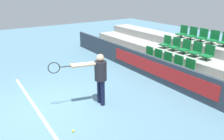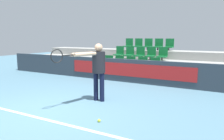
{
  "view_description": "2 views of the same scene",
  "coord_description": "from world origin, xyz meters",
  "px_view_note": "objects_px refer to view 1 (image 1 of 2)",
  "views": [
    {
      "loc": [
        5.7,
        -1.68,
        3.31
      ],
      "look_at": [
        -0.19,
        2.28,
        0.66
      ],
      "focal_mm": 35.0,
      "sensor_mm": 36.0,
      "label": 1
    },
    {
      "loc": [
        3.76,
        -3.62,
        1.76
      ],
      "look_at": [
        0.51,
        2.26,
        0.73
      ],
      "focal_mm": 35.0,
      "sensor_mm": 36.0,
      "label": 2
    }
  ],
  "objects_px": {
    "stadium_chair_9": "(208,53)",
    "stadium_chair_10": "(182,32)",
    "stadium_chair_11": "(192,34)",
    "stadium_chair_4": "(188,68)",
    "stadium_chair_13": "(213,38)",
    "stadium_chair_2": "(166,60)",
    "stadium_chair_8": "(196,50)",
    "stadium_chair_5": "(166,43)",
    "stadium_chair_6": "(175,45)",
    "stadium_chair_0": "(148,54)",
    "stadium_chair_3": "(177,64)",
    "stadium_chair_1": "(156,57)",
    "tennis_player": "(98,74)",
    "tennis_ball": "(73,131)",
    "stadium_chair_12": "(202,36)",
    "stadium_chair_7": "(185,48)"
  },
  "relations": [
    {
      "from": "stadium_chair_9",
      "to": "stadium_chair_10",
      "type": "height_order",
      "value": "stadium_chair_10"
    },
    {
      "from": "stadium_chair_10",
      "to": "stadium_chair_11",
      "type": "relative_size",
      "value": 1.0
    },
    {
      "from": "stadium_chair_4",
      "to": "stadium_chair_13",
      "type": "bearing_deg",
      "value": 103.8
    },
    {
      "from": "stadium_chair_2",
      "to": "stadium_chair_8",
      "type": "bearing_deg",
      "value": 63.84
    },
    {
      "from": "stadium_chair_5",
      "to": "stadium_chair_13",
      "type": "relative_size",
      "value": 1.0
    },
    {
      "from": "stadium_chair_6",
      "to": "stadium_chair_13",
      "type": "distance_m",
      "value": 1.57
    },
    {
      "from": "stadium_chair_0",
      "to": "stadium_chair_10",
      "type": "bearing_deg",
      "value": 90.0
    },
    {
      "from": "stadium_chair_2",
      "to": "stadium_chair_5",
      "type": "distance_m",
      "value": 1.57
    },
    {
      "from": "stadium_chair_8",
      "to": "stadium_chair_11",
      "type": "height_order",
      "value": "stadium_chair_11"
    },
    {
      "from": "stadium_chair_4",
      "to": "stadium_chair_0",
      "type": "bearing_deg",
      "value": 180.0
    },
    {
      "from": "stadium_chair_2",
      "to": "stadium_chair_11",
      "type": "height_order",
      "value": "stadium_chair_11"
    },
    {
      "from": "stadium_chair_3",
      "to": "stadium_chair_6",
      "type": "xyz_separation_m",
      "value": [
        -1.07,
        1.09,
        0.37
      ]
    },
    {
      "from": "stadium_chair_1",
      "to": "tennis_player",
      "type": "bearing_deg",
      "value": -72.15
    },
    {
      "from": "stadium_chair_4",
      "to": "tennis_ball",
      "type": "height_order",
      "value": "stadium_chair_4"
    },
    {
      "from": "tennis_ball",
      "to": "stadium_chair_4",
      "type": "bearing_deg",
      "value": 94.38
    },
    {
      "from": "stadium_chair_8",
      "to": "tennis_player",
      "type": "relative_size",
      "value": 0.36
    },
    {
      "from": "stadium_chair_5",
      "to": "stadium_chair_8",
      "type": "xyz_separation_m",
      "value": [
        1.61,
        0.0,
        0.0
      ]
    },
    {
      "from": "stadium_chair_2",
      "to": "stadium_chair_3",
      "type": "distance_m",
      "value": 0.54
    },
    {
      "from": "stadium_chair_13",
      "to": "tennis_ball",
      "type": "height_order",
      "value": "stadium_chair_13"
    },
    {
      "from": "stadium_chair_5",
      "to": "stadium_chair_9",
      "type": "height_order",
      "value": "same"
    },
    {
      "from": "stadium_chair_5",
      "to": "stadium_chair_12",
      "type": "distance_m",
      "value": 1.57
    },
    {
      "from": "tennis_player",
      "to": "stadium_chair_2",
      "type": "bearing_deg",
      "value": 114.05
    },
    {
      "from": "stadium_chair_6",
      "to": "tennis_ball",
      "type": "height_order",
      "value": "stadium_chair_6"
    },
    {
      "from": "stadium_chair_0",
      "to": "stadium_chair_13",
      "type": "xyz_separation_m",
      "value": [
        1.61,
        2.18,
        0.74
      ]
    },
    {
      "from": "stadium_chair_1",
      "to": "stadium_chair_10",
      "type": "height_order",
      "value": "stadium_chair_10"
    },
    {
      "from": "stadium_chair_9",
      "to": "stadium_chair_13",
      "type": "distance_m",
      "value": 1.27
    },
    {
      "from": "stadium_chair_6",
      "to": "stadium_chair_12",
      "type": "xyz_separation_m",
      "value": [
        0.54,
        1.09,
        0.37
      ]
    },
    {
      "from": "stadium_chair_1",
      "to": "stadium_chair_13",
      "type": "bearing_deg",
      "value": 63.84
    },
    {
      "from": "stadium_chair_5",
      "to": "stadium_chair_11",
      "type": "distance_m",
      "value": 1.27
    },
    {
      "from": "stadium_chair_7",
      "to": "tennis_ball",
      "type": "height_order",
      "value": "stadium_chair_7"
    },
    {
      "from": "stadium_chair_4",
      "to": "stadium_chair_7",
      "type": "bearing_deg",
      "value": 134.5
    },
    {
      "from": "stadium_chair_5",
      "to": "stadium_chair_11",
      "type": "xyz_separation_m",
      "value": [
        0.54,
        1.09,
        0.37
      ]
    },
    {
      "from": "tennis_player",
      "to": "stadium_chair_12",
      "type": "bearing_deg",
      "value": 110.41
    },
    {
      "from": "stadium_chair_8",
      "to": "stadium_chair_13",
      "type": "height_order",
      "value": "stadium_chair_13"
    },
    {
      "from": "stadium_chair_7",
      "to": "stadium_chair_10",
      "type": "relative_size",
      "value": 1.0
    },
    {
      "from": "stadium_chair_0",
      "to": "stadium_chair_9",
      "type": "height_order",
      "value": "stadium_chair_9"
    },
    {
      "from": "stadium_chair_3",
      "to": "stadium_chair_9",
      "type": "height_order",
      "value": "stadium_chair_9"
    },
    {
      "from": "stadium_chair_0",
      "to": "stadium_chair_5",
      "type": "bearing_deg",
      "value": 90.0
    },
    {
      "from": "stadium_chair_8",
      "to": "stadium_chair_9",
      "type": "xyz_separation_m",
      "value": [
        0.54,
        0.0,
        0.0
      ]
    },
    {
      "from": "stadium_chair_5",
      "to": "stadium_chair_12",
      "type": "xyz_separation_m",
      "value": [
        1.07,
        1.09,
        0.37
      ]
    },
    {
      "from": "stadium_chair_9",
      "to": "tennis_player",
      "type": "relative_size",
      "value": 0.36
    },
    {
      "from": "stadium_chair_11",
      "to": "tennis_ball",
      "type": "bearing_deg",
      "value": -74.09
    },
    {
      "from": "stadium_chair_1",
      "to": "stadium_chair_8",
      "type": "distance_m",
      "value": 1.57
    },
    {
      "from": "stadium_chair_7",
      "to": "stadium_chair_8",
      "type": "distance_m",
      "value": 0.54
    },
    {
      "from": "stadium_chair_2",
      "to": "stadium_chair_12",
      "type": "xyz_separation_m",
      "value": [
        0.0,
        2.18,
        0.74
      ]
    },
    {
      "from": "stadium_chair_7",
      "to": "stadium_chair_9",
      "type": "relative_size",
      "value": 1.0
    },
    {
      "from": "stadium_chair_4",
      "to": "stadium_chair_3",
      "type": "bearing_deg",
      "value": 180.0
    },
    {
      "from": "stadium_chair_6",
      "to": "stadium_chair_8",
      "type": "xyz_separation_m",
      "value": [
        1.07,
        0.0,
        0.0
      ]
    },
    {
      "from": "stadium_chair_2",
      "to": "stadium_chair_3",
      "type": "height_order",
      "value": "same"
    },
    {
      "from": "stadium_chair_11",
      "to": "stadium_chair_2",
      "type": "bearing_deg",
      "value": -76.2
    }
  ]
}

